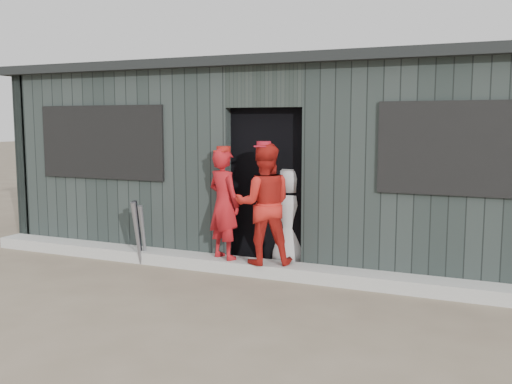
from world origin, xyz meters
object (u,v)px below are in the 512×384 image
at_px(player_red_left, 224,204).
at_px(player_grey_back, 291,218).
at_px(bat_left, 143,234).
at_px(bat_mid, 137,234).
at_px(bat_right, 138,232).
at_px(player_red_right, 264,204).
at_px(dugout, 303,159).

relative_size(player_red_left, player_grey_back, 1.07).
height_order(bat_left, bat_mid, bat_mid).
bearing_deg(bat_mid, bat_right, 119.83).
relative_size(bat_right, player_grey_back, 0.65).
xyz_separation_m(bat_left, bat_mid, (0.02, -0.15, 0.03)).
xyz_separation_m(bat_left, player_red_left, (1.12, 0.11, 0.44)).
height_order(player_red_right, player_grey_back, player_red_right).
relative_size(bat_mid, player_red_right, 0.59).
relative_size(bat_left, player_red_left, 0.57).
relative_size(player_red_left, player_red_right, 0.95).
height_order(bat_mid, player_red_right, player_red_right).
distance_m(player_red_right, player_grey_back, 0.55).
bearing_deg(bat_mid, dugout, 51.64).
bearing_deg(dugout, player_grey_back, -77.63).
xyz_separation_m(player_red_left, player_red_right, (0.55, -0.05, 0.03)).
bearing_deg(bat_left, dugout, 49.06).
xyz_separation_m(bat_right, player_grey_back, (1.90, 0.54, 0.22)).
distance_m(bat_mid, player_red_right, 1.72).
relative_size(player_red_right, dugout, 0.17).
xyz_separation_m(bat_mid, player_red_right, (1.65, 0.22, 0.44)).
relative_size(bat_left, player_grey_back, 0.61).
bearing_deg(dugout, bat_left, -130.94).
xyz_separation_m(player_red_left, player_grey_back, (0.71, 0.42, -0.19)).
bearing_deg(bat_left, player_grey_back, 16.37).
bearing_deg(bat_mid, bat_left, 95.86).
bearing_deg(bat_right, player_grey_back, 15.99).
bearing_deg(player_red_left, bat_mid, 37.44).
bearing_deg(player_grey_back, bat_right, 10.74).
bearing_deg(player_grey_back, player_red_right, 65.38).
height_order(bat_mid, bat_right, bat_mid).
height_order(bat_left, player_red_right, player_red_right).
relative_size(bat_right, player_red_right, 0.58).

